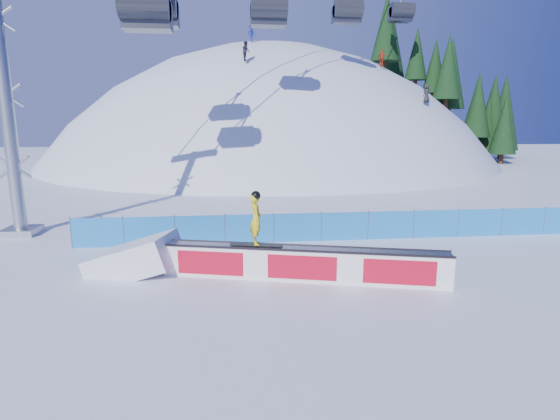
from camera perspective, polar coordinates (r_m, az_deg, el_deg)
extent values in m
plane|color=white|center=(14.56, 12.89, -8.53)|extent=(160.00, 160.00, 0.00)
sphere|color=silver|center=(59.66, -1.33, -11.17)|extent=(64.00, 64.00, 64.00)
cylinder|color=#311E13|center=(54.65, 15.63, 16.89)|extent=(0.50, 0.50, 1.40)
cone|color=black|center=(55.40, 15.93, 22.10)|extent=(3.93, 3.93, 8.93)
cylinder|color=#311E13|center=(55.58, 14.33, 17.47)|extent=(0.50, 0.50, 1.40)
cone|color=black|center=(56.38, 14.61, 22.66)|extent=(3.99, 3.99, 9.07)
cylinder|color=#311E13|center=(54.11, 18.63, 14.91)|extent=(0.50, 0.50, 1.40)
cone|color=black|center=(54.59, 18.93, 19.48)|extent=(3.31, 3.31, 7.53)
cylinder|color=#311E13|center=(61.62, 16.14, 14.58)|extent=(0.50, 0.50, 1.40)
cone|color=black|center=(62.09, 16.38, 18.85)|extent=(3.55, 3.55, 8.07)
cylinder|color=#311E13|center=(56.50, 20.48, 12.81)|extent=(0.50, 0.50, 1.40)
cone|color=black|center=(56.92, 20.86, 17.92)|extent=(3.94, 3.94, 8.96)
cylinder|color=#311E13|center=(59.00, 21.50, 10.99)|extent=(0.50, 0.50, 1.40)
cone|color=black|center=(59.22, 21.85, 15.57)|extent=(3.65, 3.65, 8.29)
cylinder|color=#311E13|center=(65.14, 19.75, 9.84)|extent=(0.50, 0.50, 1.40)
cone|color=black|center=(65.27, 20.07, 14.42)|extent=(4.06, 4.06, 9.23)
cylinder|color=#311E13|center=(63.61, 22.22, 7.93)|extent=(0.50, 0.50, 1.40)
cone|color=black|center=(63.58, 22.58, 12.66)|extent=(4.10, 4.10, 9.32)
cylinder|color=#311E13|center=(65.99, 22.89, 6.78)|extent=(0.50, 0.50, 1.40)
cone|color=black|center=(65.85, 23.23, 11.04)|extent=(3.80, 3.80, 8.63)
cylinder|color=#311E13|center=(59.77, 28.32, 5.93)|extent=(0.50, 0.50, 1.40)
cone|color=black|center=(59.63, 28.82, 11.14)|extent=(4.27, 4.27, 9.70)
cylinder|color=#311E13|center=(66.92, 25.36, 6.64)|extent=(0.50, 0.50, 1.40)
cone|color=black|center=(66.78, 25.71, 10.68)|extent=(3.64, 3.64, 8.27)
cube|color=blue|center=(18.51, 8.46, -2.12)|extent=(22.00, 0.03, 1.20)
cylinder|color=#3D4B6F|center=(19.00, -25.63, -2.64)|extent=(0.05, 0.05, 1.30)
cylinder|color=#3D4B6F|center=(18.43, -19.76, -2.58)|extent=(0.05, 0.05, 1.30)
cylinder|color=#3D4B6F|center=(18.06, -13.58, -2.50)|extent=(0.05, 0.05, 1.30)
cylinder|color=#3D4B6F|center=(17.91, -7.22, -2.38)|extent=(0.05, 0.05, 1.30)
cylinder|color=#3D4B6F|center=(17.99, -0.83, -2.24)|extent=(0.05, 0.05, 1.30)
cylinder|color=#3D4B6F|center=(18.28, 5.43, -2.07)|extent=(0.05, 0.05, 1.30)
cylinder|color=#3D4B6F|center=(18.78, 11.42, -1.88)|extent=(0.05, 0.05, 1.30)
cylinder|color=#3D4B6F|center=(19.47, 17.04, -1.69)|extent=(0.05, 0.05, 1.30)
cylinder|color=#3D4B6F|center=(20.34, 22.23, -1.49)|extent=(0.05, 0.05, 1.30)
cylinder|color=#3D4B6F|center=(21.36, 26.95, -1.31)|extent=(0.05, 0.05, 1.30)
cylinder|color=#3D4B6F|center=(22.52, 31.22, -1.13)|extent=(0.05, 0.05, 1.30)
cube|color=#999EA7|center=(22.50, -30.68, -2.39)|extent=(1.40, 1.40, 0.30)
cylinder|color=#999EA7|center=(22.02, -32.25, 12.58)|extent=(0.56, 0.56, 12.00)
cylinder|color=#26282F|center=(24.46, -17.30, 24.22)|extent=(2.40, 1.50, 1.50)
cylinder|color=#26282F|center=(31.83, -1.45, 24.96)|extent=(2.40, 1.50, 1.50)
cylinder|color=#26282F|center=(41.43, 8.90, 24.53)|extent=(2.40, 1.50, 1.50)
cylinder|color=#26282F|center=(52.78, 15.69, 23.87)|extent=(2.40, 1.50, 1.50)
cube|color=white|center=(13.80, 2.99, -7.14)|extent=(8.83, 2.84, 1.01)
cube|color=gray|center=(13.65, 3.02, -5.03)|extent=(8.75, 2.84, 0.04)
cube|color=black|center=(13.36, 2.89, -5.35)|extent=(8.69, 2.32, 0.07)
cube|color=black|center=(13.93, 3.14, -4.65)|extent=(8.69, 2.32, 0.07)
cube|color=red|center=(13.53, 2.87, -7.53)|extent=(8.25, 2.20, 0.76)
cube|color=red|center=(14.08, 3.11, -6.76)|extent=(8.25, 2.20, 0.76)
cube|color=black|center=(13.84, -3.12, -4.53)|extent=(1.68, 0.71, 0.03)
imported|color=yellow|center=(13.64, -3.15, -1.22)|extent=(0.42, 0.61, 1.61)
sphere|color=black|center=(13.50, -3.19, 1.89)|extent=(0.30, 0.30, 0.30)
imported|color=black|center=(40.48, -4.46, 19.98)|extent=(0.75, 0.89, 1.65)
imported|color=red|center=(47.53, 13.18, 18.76)|extent=(0.88, 1.03, 1.65)
imported|color=#192999|center=(48.37, -3.74, 22.06)|extent=(1.22, 1.14, 1.65)
imported|color=black|center=(43.13, 18.61, 14.27)|extent=(0.96, 0.90, 1.65)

